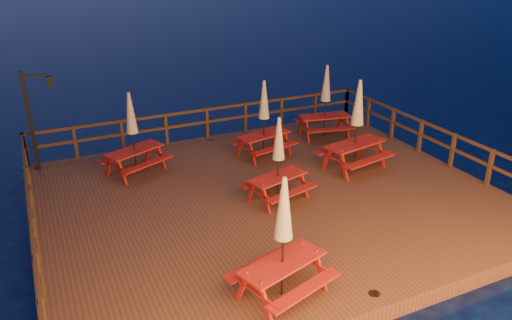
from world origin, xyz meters
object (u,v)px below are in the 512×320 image
object	(u,v)px
lamp_post	(34,112)
picnic_table_1	(357,124)
picnic_table_0	(325,100)
picnic_table_2	(278,158)

from	to	relation	value
lamp_post	picnic_table_1	distance (m)	9.44
picnic_table_0	picnic_table_2	distance (m)	5.18
picnic_table_0	picnic_table_1	world-z (taller)	picnic_table_1
picnic_table_1	picnic_table_2	bearing A→B (deg)	-175.79
picnic_table_0	picnic_table_2	bearing A→B (deg)	-125.14
picnic_table_0	picnic_table_2	world-z (taller)	picnic_table_0
lamp_post	picnic_table_1	bearing A→B (deg)	-25.21
lamp_post	picnic_table_2	size ratio (longest dim) A/B	1.30
picnic_table_2	lamp_post	bearing A→B (deg)	123.91
picnic_table_0	picnic_table_1	bearing A→B (deg)	-92.99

